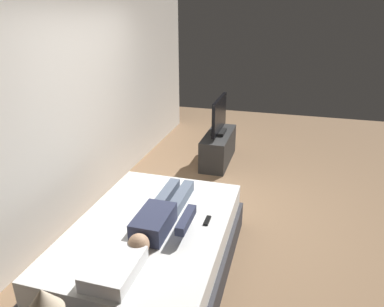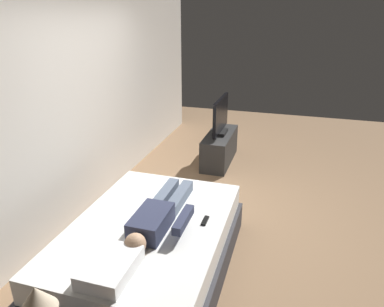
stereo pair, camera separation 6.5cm
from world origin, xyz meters
TOP-DOWN VIEW (x-y plane):
  - ground_plane at (0.00, 0.00)m, footprint 10.00×10.00m
  - back_wall at (0.40, 1.61)m, footprint 6.40×0.10m
  - bed at (-1.05, 0.34)m, footprint 2.04×1.45m
  - pillow at (-1.75, 0.34)m, footprint 0.48×0.34m
  - person at (-1.02, 0.25)m, footprint 1.26×0.46m
  - remote at (-0.87, -0.15)m, footprint 0.15×0.04m
  - tv_stand at (1.73, 0.29)m, footprint 1.10×0.40m
  - tv at (1.73, 0.29)m, footprint 0.88×0.20m
  - lamp at (-2.37, 0.44)m, footprint 0.22×0.22m

SIDE VIEW (x-z plane):
  - ground_plane at x=0.00m, z-range 0.00..0.00m
  - tv_stand at x=1.73m, z-range 0.00..0.50m
  - bed at x=-1.05m, z-range -0.01..0.53m
  - remote at x=-0.87m, z-range 0.54..0.56m
  - pillow at x=-1.75m, z-range 0.54..0.66m
  - person at x=-1.02m, z-range 0.53..0.71m
  - tv at x=1.73m, z-range 0.49..1.08m
  - lamp at x=-2.37m, z-range 0.64..1.06m
  - back_wall at x=0.40m, z-range 0.00..2.80m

